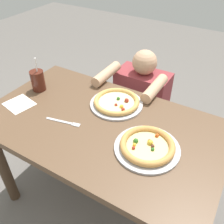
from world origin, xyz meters
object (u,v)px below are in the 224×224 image
(pizza_far, at_px, (117,102))
(fork, at_px, (65,122))
(drink_cup_colored, at_px, (38,80))
(diner_seated, at_px, (140,109))
(pizza_near, at_px, (147,146))

(pizza_far, bearing_deg, fork, -119.64)
(drink_cup_colored, height_order, diner_seated, drink_cup_colored)
(fork, xyz_separation_m, diner_seated, (0.13, 0.74, -0.35))
(pizza_far, relative_size, fork, 1.56)
(fork, bearing_deg, pizza_far, 60.36)
(drink_cup_colored, relative_size, diner_seated, 0.25)
(fork, relative_size, diner_seated, 0.22)
(pizza_near, height_order, pizza_far, same)
(pizza_far, relative_size, diner_seated, 0.35)
(pizza_far, distance_m, drink_cup_colored, 0.53)
(pizza_near, distance_m, drink_cup_colored, 0.83)
(pizza_near, bearing_deg, diner_seated, 116.33)
(pizza_far, bearing_deg, drink_cup_colored, -168.08)
(pizza_near, height_order, diner_seated, diner_seated)
(pizza_far, height_order, fork, pizza_far)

